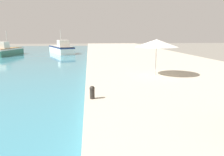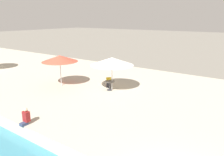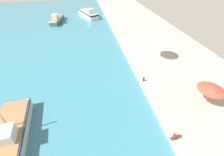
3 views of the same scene
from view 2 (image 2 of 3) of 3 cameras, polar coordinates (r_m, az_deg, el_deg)
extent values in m
cylinder|color=#B7B7B7|center=(16.98, 0.00, 0.31)|extent=(0.06, 0.06, 2.19)
cone|color=white|center=(16.69, 0.00, 4.41)|extent=(3.34, 3.34, 0.58)
cylinder|color=#B7B7B7|center=(18.64, -13.26, 1.31)|extent=(0.06, 0.06, 2.21)
cone|color=#E04C38|center=(18.38, -13.49, 4.97)|extent=(2.94, 2.94, 0.51)
cylinder|color=#333338|center=(17.30, -0.64, -3.12)|extent=(0.44, 0.44, 0.04)
cylinder|color=#333338|center=(17.19, -0.64, -2.08)|extent=(0.08, 0.08, 0.70)
cylinder|color=#4C4742|center=(17.08, -0.65, -0.90)|extent=(0.80, 0.80, 0.04)
cube|color=#2D2D33|center=(17.94, -0.96, -1.74)|extent=(0.48, 0.48, 0.45)
cube|color=gold|center=(17.87, -0.96, -0.96)|extent=(0.57, 0.57, 0.06)
cube|color=gold|center=(17.61, -0.88, -0.43)|extent=(0.32, 0.33, 0.40)
cube|color=#333D5B|center=(12.78, -22.04, -11.06)|extent=(0.38, 0.28, 0.16)
cube|color=maroon|center=(12.72, -21.49, -9.31)|extent=(0.26, 0.36, 0.57)
sphere|color=beige|center=(12.56, -21.67, -7.70)|extent=(0.21, 0.21, 0.21)
camera|label=1|loc=(10.48, -17.83, 1.70)|focal=35.00mm
camera|label=3|loc=(8.47, -106.94, 65.36)|focal=24.00mm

